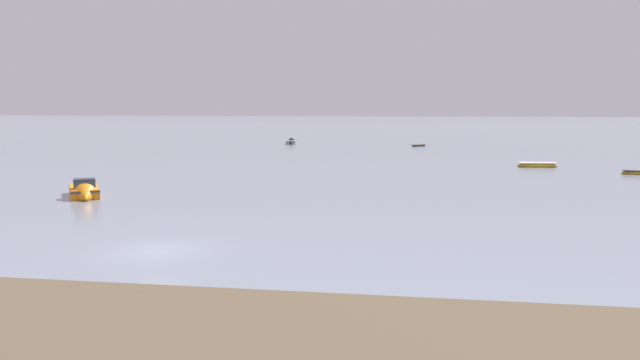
# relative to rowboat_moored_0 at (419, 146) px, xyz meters

# --- Properties ---
(ground_plane) EXTENTS (800.00, 800.00, 0.00)m
(ground_plane) POSITION_rel_rowboat_moored_0_xyz_m (-11.65, -82.70, -0.13)
(ground_plane) COLOR gray
(rowboat_moored_0) EXTENTS (2.88, 2.63, 0.46)m
(rowboat_moored_0) POSITION_rel_rowboat_moored_0_xyz_m (0.00, 0.00, 0.00)
(rowboat_moored_0) COLOR #197084
(rowboat_moored_0) RESTS_ON ground
(rowboat_moored_1) EXTENTS (4.64, 1.91, 0.72)m
(rowboat_moored_1) POSITION_rel_rowboat_moored_0_xyz_m (13.85, -35.54, 0.07)
(rowboat_moored_1) COLOR gold
(rowboat_moored_1) RESTS_ON ground
(motorboat_moored_1) EXTENTS (4.80, 6.02, 2.22)m
(motorboat_moored_1) POSITION_rel_rowboat_moored_0_xyz_m (-24.52, -66.75, 0.21)
(motorboat_moored_1) COLOR orange
(motorboat_moored_1) RESTS_ON ground
(motorboat_moored_3) EXTENTS (2.37, 4.99, 1.65)m
(motorboat_moored_3) POSITION_rel_rowboat_moored_0_xyz_m (-23.38, 4.20, 0.10)
(motorboat_moored_3) COLOR gray
(motorboat_moored_3) RESTS_ON ground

